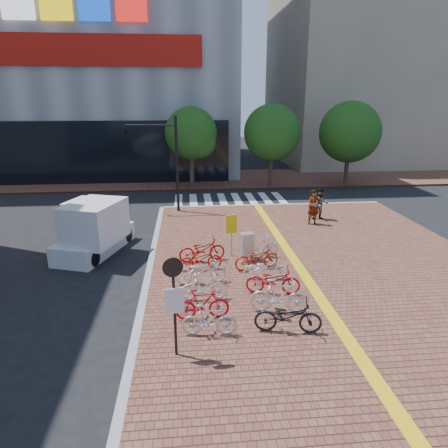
{
  "coord_description": "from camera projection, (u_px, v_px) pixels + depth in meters",
  "views": [
    {
      "loc": [
        -2.41,
        -12.35,
        6.64
      ],
      "look_at": [
        -0.81,
        4.49,
        1.3
      ],
      "focal_mm": 32.0,
      "sensor_mm": 36.0,
      "label": 1
    }
  ],
  "objects": [
    {
      "name": "far_sidewalk",
      "position": [
        215.0,
        179.0,
        33.85
      ],
      "size": [
        70.0,
        8.0,
        0.15
      ],
      "primitive_type": "cube",
      "color": "brown",
      "rests_on": "ground"
    },
    {
      "name": "pedestrian_b",
      "position": [
        321.0,
        204.0,
        22.14
      ],
      "size": [
        0.89,
        0.71,
        1.78
      ],
      "primitive_type": "imported",
      "rotation": [
        0.0,
        0.0,
        0.04
      ],
      "color": "#4D5262",
      "rests_on": "sidewalk"
    },
    {
      "name": "bike_3",
      "position": [
        201.0,
        271.0,
        14.54
      ],
      "size": [
        1.92,
        0.8,
        0.98
      ],
      "primitive_type": "imported",
      "rotation": [
        0.0,
        0.0,
        1.65
      ],
      "color": "silver",
      "rests_on": "sidewalk"
    },
    {
      "name": "utility_box",
      "position": [
        247.0,
        247.0,
        16.59
      ],
      "size": [
        0.64,
        0.55,
        1.19
      ],
      "primitive_type": "cube",
      "rotation": [
        0.0,
        0.0,
        0.33
      ],
      "color": "#BCBDC2",
      "rests_on": "sidewalk"
    },
    {
      "name": "ground",
      "position": [
        259.0,
        297.0,
        13.94
      ],
      "size": [
        120.0,
        120.0,
        0.0
      ],
      "primitive_type": "plane",
      "color": "black",
      "rests_on": "ground"
    },
    {
      "name": "tactile_strip",
      "position": [
        382.0,
        389.0,
        9.33
      ],
      "size": [
        0.4,
        34.0,
        0.01
      ],
      "primitive_type": "cube",
      "color": "yellow",
      "rests_on": "sidewalk"
    },
    {
      "name": "bike_7",
      "position": [
        279.0,
        296.0,
        12.51
      ],
      "size": [
        1.95,
        0.85,
        1.13
      ],
      "primitive_type": "imported",
      "rotation": [
        0.0,
        0.0,
        1.4
      ],
      "color": "silver",
      "rests_on": "sidewalk"
    },
    {
      "name": "box_truck",
      "position": [
        93.0,
        228.0,
        17.68
      ],
      "size": [
        3.12,
        4.63,
        2.47
      ],
      "color": "silver",
      "rests_on": "ground"
    },
    {
      "name": "bike_2",
      "position": [
        204.0,
        287.0,
        13.32
      ],
      "size": [
        1.59,
        0.47,
        0.95
      ],
      "primitive_type": "imported",
      "rotation": [
        0.0,
        0.0,
        1.59
      ],
      "color": "white",
      "rests_on": "sidewalk"
    },
    {
      "name": "yellow_sign",
      "position": [
        232.0,
        228.0,
        16.82
      ],
      "size": [
        0.5,
        0.18,
        1.85
      ],
      "color": "#B7B7BC",
      "rests_on": "sidewalk"
    },
    {
      "name": "bike_0",
      "position": [
        209.0,
        320.0,
        11.32
      ],
      "size": [
        1.64,
        0.59,
        0.96
      ],
      "primitive_type": "imported",
      "rotation": [
        0.0,
        0.0,
        1.48
      ],
      "color": "silver",
      "rests_on": "sidewalk"
    },
    {
      "name": "kerb_west",
      "position": [
        121.0,
        410.0,
        8.81
      ],
      "size": [
        0.25,
        34.0,
        0.15
      ],
      "primitive_type": "cube",
      "color": "gray",
      "rests_on": "ground"
    },
    {
      "name": "bike_6",
      "position": [
        288.0,
        316.0,
        11.47
      ],
      "size": [
        2.03,
        1.01,
        1.02
      ],
      "primitive_type": "imported",
      "rotation": [
        0.0,
        0.0,
        1.39
      ],
      "color": "black",
      "rests_on": "sidewalk"
    },
    {
      "name": "street_trees",
      "position": [
        286.0,
        134.0,
        29.73
      ],
      "size": [
        16.2,
        4.6,
        6.35
      ],
      "color": "#38281E",
      "rests_on": "far_sidewalk"
    },
    {
      "name": "bike_1",
      "position": [
        202.0,
        304.0,
        12.15
      ],
      "size": [
        1.69,
        0.56,
        1.0
      ],
      "primitive_type": "imported",
      "rotation": [
        0.0,
        0.0,
        1.62
      ],
      "color": "red",
      "rests_on": "sidewalk"
    },
    {
      "name": "bike_11",
      "position": [
        258.0,
        246.0,
        16.94
      ],
      "size": [
        1.76,
        0.72,
        1.03
      ],
      "primitive_type": "imported",
      "rotation": [
        0.0,
        0.0,
        1.43
      ],
      "color": "silver",
      "rests_on": "sidewalk"
    },
    {
      "name": "pedestrian_a",
      "position": [
        314.0,
        207.0,
        21.28
      ],
      "size": [
        0.76,
        0.57,
        1.89
      ],
      "primitive_type": "imported",
      "rotation": [
        0.0,
        0.0,
        0.19
      ],
      "color": "gray",
      "rests_on": "sidewalk"
    },
    {
      "name": "bike_4",
      "position": [
        200.0,
        259.0,
        15.7
      ],
      "size": [
        1.78,
        0.84,
        0.9
      ],
      "primitive_type": "imported",
      "rotation": [
        0.0,
        0.0,
        1.72
      ],
      "color": "red",
      "rests_on": "sidewalk"
    },
    {
      "name": "crosswalk",
      "position": [
        230.0,
        200.0,
        27.27
      ],
      "size": [
        7.5,
        4.0,
        0.01
      ],
      "color": "silver",
      "rests_on": "ground"
    },
    {
      "name": "department_store",
      "position": [
        41.0,
        19.0,
        38.62
      ],
      "size": [
        36.0,
        24.27,
        28.0
      ],
      "color": "gray",
      "rests_on": "ground"
    },
    {
      "name": "bike_5",
      "position": [
        202.0,
        249.0,
        16.54
      ],
      "size": [
        2.01,
        0.97,
        1.01
      ],
      "primitive_type": "imported",
      "rotation": [
        0.0,
        0.0,
        1.73
      ],
      "color": "#AC0C11",
      "rests_on": "sidewalk"
    },
    {
      "name": "sidewalk",
      "position": [
        422.0,
        389.0,
        9.44
      ],
      "size": [
        14.0,
        34.0,
        0.15
      ],
      "primitive_type": "cube",
      "color": "brown",
      "rests_on": "ground"
    },
    {
      "name": "building_beige",
      "position": [
        373.0,
        75.0,
        43.22
      ],
      "size": [
        20.0,
        18.0,
        18.0
      ],
      "primitive_type": "cube",
      "color": "gray",
      "rests_on": "ground"
    },
    {
      "name": "bike_10",
      "position": [
        257.0,
        258.0,
        15.74
      ],
      "size": [
        1.93,
        1.0,
        0.97
      ],
      "primitive_type": "imported",
      "rotation": [
        0.0,
        0.0,
        1.77
      ],
      "color": "#B0200C",
      "rests_on": "sidewalk"
    },
    {
      "name": "notice_sign",
      "position": [
        174.0,
        295.0,
        10.03
      ],
      "size": [
        0.51,
        0.16,
        2.79
      ],
      "color": "black",
      "rests_on": "sidewalk"
    },
    {
      "name": "kerb_north",
      "position": [
        272.0,
        205.0,
        25.58
      ],
      "size": [
        14.0,
        0.25,
        0.15
      ],
      "primitive_type": "cube",
      "color": "gray",
      "rests_on": "ground"
    },
    {
      "name": "traffic_light_pole",
      "position": [
        154.0,
        147.0,
        22.82
      ],
      "size": [
        2.98,
        1.15,
        5.56
      ],
      "color": "black",
      "rests_on": "sidewalk"
    },
    {
      "name": "bike_9",
      "position": [
        266.0,
        268.0,
        14.86
      ],
      "size": [
        1.73,
        0.74,
        0.88
      ],
      "primitive_type": "imported",
      "rotation": [
        0.0,
        0.0,
        1.48
      ],
      "color": "white",
      "rests_on": "sidewalk"
    },
    {
      "name": "bike_8",
      "position": [
        273.0,
        280.0,
        13.76
      ],
      "size": [
        1.95,
        0.97,
        0.98
      ],
      "primitive_type": "imported",
      "rotation": [
        0.0,
        0.0,
        1.39
      ],
      "color": "red",
      "rests_on": "sidewalk"
    }
  ]
}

